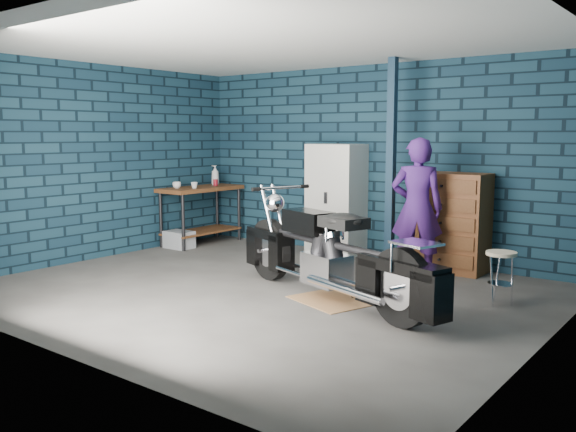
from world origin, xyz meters
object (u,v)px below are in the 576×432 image
(workbench, at_px, (201,215))
(person, at_px, (417,208))
(storage_bin, at_px, (179,240))
(locker, at_px, (336,200))
(shop_stool, at_px, (500,278))
(motorcycle, at_px, (330,247))
(tool_chest, at_px, (449,222))

(workbench, bearing_deg, person, -0.73)
(workbench, bearing_deg, storage_bin, -87.71)
(workbench, xyz_separation_m, locker, (2.21, 0.52, 0.34))
(workbench, relative_size, shop_stool, 2.52)
(storage_bin, bearing_deg, motorcycle, -17.37)
(motorcycle, height_order, locker, locker)
(workbench, distance_m, storage_bin, 0.60)
(locker, height_order, shop_stool, locker)
(locker, distance_m, tool_chest, 1.72)
(person, distance_m, tool_chest, 0.64)
(workbench, height_order, locker, locker)
(locker, bearing_deg, shop_stool, -23.20)
(storage_bin, bearing_deg, shop_stool, -1.91)
(storage_bin, xyz_separation_m, shop_stool, (4.96, -0.17, 0.15))
(motorcycle, xyz_separation_m, tool_chest, (0.40, 2.12, 0.05))
(workbench, xyz_separation_m, shop_stool, (4.98, -0.67, -0.18))
(motorcycle, xyz_separation_m, person, (0.22, 1.55, 0.28))
(person, bearing_deg, storage_bin, -17.16)
(person, bearing_deg, motorcycle, 57.77)
(person, distance_m, locker, 1.64)
(workbench, relative_size, motorcycle, 0.54)
(storage_bin, bearing_deg, workbench, 92.29)
(shop_stool, bearing_deg, workbench, 172.39)
(storage_bin, xyz_separation_m, tool_chest, (3.90, 1.02, 0.49))
(motorcycle, distance_m, storage_bin, 3.70)
(motorcycle, xyz_separation_m, storage_bin, (-3.50, 1.10, -0.44))
(person, height_order, shop_stool, person)
(workbench, relative_size, tool_chest, 1.12)
(person, bearing_deg, shop_stool, 129.37)
(tool_chest, distance_m, shop_stool, 1.63)
(workbench, xyz_separation_m, tool_chest, (3.92, 0.52, 0.17))
(workbench, height_order, motorcycle, motorcycle)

